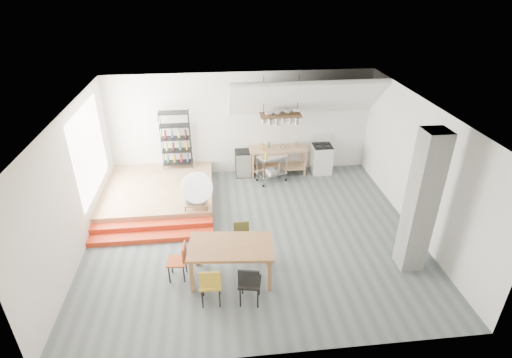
{
  "coord_description": "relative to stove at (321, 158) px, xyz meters",
  "views": [
    {
      "loc": [
        -0.83,
        -8.06,
        5.9
      ],
      "look_at": [
        0.14,
        0.8,
        1.12
      ],
      "focal_mm": 28.0,
      "sensor_mm": 36.0,
      "label": 1
    }
  ],
  "objects": [
    {
      "name": "microwave",
      "position": [
        -3.9,
        -2.41,
        0.22
      ],
      "size": [
        0.51,
        0.36,
        0.27
      ],
      "primitive_type": "imported",
      "rotation": [
        0.0,
        0.0,
        -0.06
      ],
      "color": "beige",
      "rests_on": "microwave_shelf"
    },
    {
      "name": "chair_black",
      "position": [
        -2.82,
        -5.44,
        0.08
      ],
      "size": [
        0.5,
        0.5,
        0.93
      ],
      "rotation": [
        0.0,
        0.0,
        2.94
      ],
      "color": "black",
      "rests_on": "ground"
    },
    {
      "name": "step_upper",
      "position": [
        -5.0,
        -2.76,
        -0.35
      ],
      "size": [
        3.0,
        0.35,
        0.27
      ],
      "primitive_type": "cube",
      "color": "red",
      "rests_on": "ground"
    },
    {
      "name": "concrete_column",
      "position": [
        0.8,
        -4.66,
        1.12
      ],
      "size": [
        0.5,
        0.5,
        3.2
      ],
      "primitive_type": "cube",
      "color": "gray",
      "rests_on": "ground"
    },
    {
      "name": "ceiling",
      "position": [
        -2.5,
        -3.16,
        2.72
      ],
      "size": [
        8.0,
        7.0,
        0.02
      ],
      "primitive_type": "cube",
      "color": "white",
      "rests_on": "wall_back"
    },
    {
      "name": "chair_mustard",
      "position": [
        -3.57,
        -5.37,
        0.06
      ],
      "size": [
        0.43,
        0.43,
        0.91
      ],
      "rotation": [
        0.0,
        0.0,
        3.11
      ],
      "color": "#B48B1E",
      "rests_on": "ground"
    },
    {
      "name": "platform",
      "position": [
        -5.0,
        -1.16,
        -0.28
      ],
      "size": [
        3.0,
        3.0,
        0.4
      ],
      "primitive_type": "cube",
      "color": "#9B734D",
      "rests_on": "ground"
    },
    {
      "name": "microwave_shelf",
      "position": [
        -3.9,
        -2.41,
        0.07
      ],
      "size": [
        0.6,
        0.4,
        0.16
      ],
      "color": "#9B734D",
      "rests_on": "platform"
    },
    {
      "name": "slope_ceiling",
      "position": [
        -0.7,
        -0.26,
        2.07
      ],
      "size": [
        4.4,
        1.44,
        1.32
      ],
      "primitive_type": "cube",
      "rotation": [
        -0.73,
        0.0,
        0.0
      ],
      "color": "white",
      "rests_on": "wall_back"
    },
    {
      "name": "wire_shelving",
      "position": [
        -4.5,
        0.04,
        0.85
      ],
      "size": [
        0.88,
        0.38,
        1.8
      ],
      "color": "black",
      "rests_on": "platform"
    },
    {
      "name": "pot_rack",
      "position": [
        -1.37,
        -0.23,
        1.5
      ],
      "size": [
        1.2,
        0.5,
        1.43
      ],
      "color": "#3D2418",
      "rests_on": "ceiling"
    },
    {
      "name": "bowl",
      "position": [
        -1.26,
        -0.06,
        0.45
      ],
      "size": [
        0.23,
        0.23,
        0.05
      ],
      "primitive_type": "imported",
      "rotation": [
        0.0,
        0.0,
        -0.15
      ],
      "color": "silver",
      "rests_on": "kitchen_counter"
    },
    {
      "name": "mini_fridge",
      "position": [
        -2.5,
        0.04,
        -0.07
      ],
      "size": [
        0.49,
        0.49,
        0.83
      ],
      "primitive_type": "cube",
      "color": "black",
      "rests_on": "ground"
    },
    {
      "name": "wall_right",
      "position": [
        1.5,
        -3.16,
        1.12
      ],
      "size": [
        0.04,
        7.0,
        3.2
      ],
      "primitive_type": "cube",
      "color": "silver",
      "rests_on": "ground"
    },
    {
      "name": "floor",
      "position": [
        -2.5,
        -3.16,
        -0.48
      ],
      "size": [
        8.0,
        8.0,
        0.0
      ],
      "primitive_type": "plane",
      "color": "#525B5F",
      "rests_on": "ground"
    },
    {
      "name": "step_lower",
      "position": [
        -5.0,
        -3.11,
        -0.41
      ],
      "size": [
        3.0,
        0.35,
        0.13
      ],
      "primitive_type": "cube",
      "color": "red",
      "rests_on": "ground"
    },
    {
      "name": "wall_back",
      "position": [
        -2.5,
        0.34,
        1.12
      ],
      "size": [
        8.0,
        0.04,
        3.2
      ],
      "primitive_type": "cube",
      "color": "silver",
      "rests_on": "ground"
    },
    {
      "name": "paper_lantern",
      "position": [
        -3.72,
        -4.57,
        1.72
      ],
      "size": [
        0.6,
        0.6,
        0.6
      ],
      "primitive_type": "sphere",
      "color": "white",
      "rests_on": "ceiling"
    },
    {
      "name": "chair_red",
      "position": [
        -4.2,
        -4.53,
        0.02
      ],
      "size": [
        0.42,
        0.42,
        0.84
      ],
      "rotation": [
        0.0,
        0.0,
        -1.66
      ],
      "color": "#BF491B",
      "rests_on": "ground"
    },
    {
      "name": "chair_olive",
      "position": [
        -2.85,
        -3.87,
        0.01
      ],
      "size": [
        0.37,
        0.37,
        0.82
      ],
      "rotation": [
        0.0,
        0.0,
        -0.0
      ],
      "color": "brown",
      "rests_on": "ground"
    },
    {
      "name": "window_pane",
      "position": [
        -6.48,
        -1.66,
        1.32
      ],
      "size": [
        0.02,
        2.5,
        2.2
      ],
      "primitive_type": "cube",
      "color": "white",
      "rests_on": "wall_left"
    },
    {
      "name": "rolling_cart",
      "position": [
        -1.67,
        -0.46,
        0.07
      ],
      "size": [
        0.96,
        0.75,
        0.85
      ],
      "rotation": [
        0.0,
        0.0,
        0.37
      ],
      "color": "silver",
      "rests_on": "ground"
    },
    {
      "name": "dining_table",
      "position": [
        -3.13,
        -4.63,
        0.26
      ],
      "size": [
        1.82,
        1.13,
        0.83
      ],
      "rotation": [
        0.0,
        0.0,
        -0.09
      ],
      "color": "brown",
      "rests_on": "ground"
    },
    {
      "name": "wall_left",
      "position": [
        -6.5,
        -3.16,
        1.12
      ],
      "size": [
        0.04,
        7.0,
        3.2
      ],
      "primitive_type": "cube",
      "color": "silver",
      "rests_on": "ground"
    },
    {
      "name": "stove",
      "position": [
        0.0,
        0.0,
        0.0
      ],
      "size": [
        0.6,
        0.6,
        1.18
      ],
      "color": "white",
      "rests_on": "ground"
    },
    {
      "name": "kitchen_counter",
      "position": [
        -1.4,
        -0.01,
        0.15
      ],
      "size": [
        1.8,
        0.6,
        0.91
      ],
      "color": "#9B734D",
      "rests_on": "ground"
    }
  ]
}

